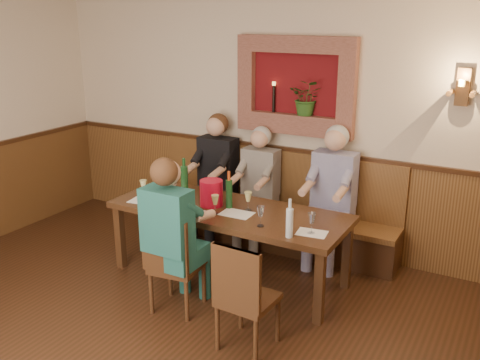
# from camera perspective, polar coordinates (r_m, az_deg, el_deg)

# --- Properties ---
(room_shell) EXTENTS (6.04, 6.04, 2.82)m
(room_shell) POSITION_cam_1_polar(r_m,az_deg,el_deg) (3.59, -16.47, 5.03)
(room_shell) COLOR beige
(room_shell) RESTS_ON ground
(wainscoting) EXTENTS (6.02, 6.02, 1.15)m
(wainscoting) POSITION_cam_1_polar(r_m,az_deg,el_deg) (4.06, -14.86, -13.19)
(wainscoting) COLOR #503017
(wainscoting) RESTS_ON ground
(wall_niche) EXTENTS (1.36, 0.30, 1.06)m
(wall_niche) POSITION_cam_1_polar(r_m,az_deg,el_deg) (5.91, 6.23, 9.49)
(wall_niche) COLOR #600D11
(wall_niche) RESTS_ON ground
(wall_sconce) EXTENTS (0.25, 0.20, 0.35)m
(wall_sconce) POSITION_cam_1_polar(r_m,az_deg,el_deg) (5.45, 22.66, 9.05)
(wall_sconce) COLOR #503017
(wall_sconce) RESTS_ON ground
(dining_table) EXTENTS (2.40, 0.90, 0.75)m
(dining_table) POSITION_cam_1_polar(r_m,az_deg,el_deg) (5.35, -1.20, -3.82)
(dining_table) COLOR #381C11
(dining_table) RESTS_ON ground
(bench) EXTENTS (3.00, 0.45, 1.11)m
(bench) POSITION_cam_1_polar(r_m,az_deg,el_deg) (6.25, 3.20, -4.03)
(bench) COLOR #381E0F
(bench) RESTS_ON ground
(chair_near_left) EXTENTS (0.47, 0.47, 0.94)m
(chair_near_left) POSITION_cam_1_polar(r_m,az_deg,el_deg) (4.98, -6.77, -10.72)
(chair_near_left) COLOR #381C11
(chair_near_left) RESTS_ON ground
(chair_near_right) EXTENTS (0.44, 0.44, 0.94)m
(chair_near_right) POSITION_cam_1_polar(r_m,az_deg,el_deg) (4.44, 0.72, -14.39)
(chair_near_right) COLOR #381C11
(chair_near_right) RESTS_ON ground
(person_bench_left) EXTENTS (0.45, 0.55, 1.49)m
(person_bench_left) POSITION_cam_1_polar(r_m,az_deg,el_deg) (6.37, -2.77, -0.77)
(person_bench_left) COLOR black
(person_bench_left) RESTS_ON ground
(person_bench_mid) EXTENTS (0.41, 0.50, 1.40)m
(person_bench_mid) POSITION_cam_1_polar(r_m,az_deg,el_deg) (6.12, 1.80, -1.97)
(person_bench_mid) COLOR #5F5957
(person_bench_mid) RESTS_ON ground
(person_bench_right) EXTENTS (0.45, 0.56, 1.50)m
(person_bench_right) POSITION_cam_1_polar(r_m,az_deg,el_deg) (5.78, 9.58, -2.93)
(person_bench_right) COLOR navy
(person_bench_right) RESTS_ON ground
(person_chair_front) EXTENTS (0.44, 0.54, 1.47)m
(person_chair_front) POSITION_cam_1_polar(r_m,az_deg,el_deg) (4.83, -6.97, -7.23)
(person_chair_front) COLOR navy
(person_chair_front) RESTS_ON ground
(spittoon_bucket) EXTENTS (0.30, 0.30, 0.26)m
(spittoon_bucket) POSITION_cam_1_polar(r_m,az_deg,el_deg) (5.37, -3.07, -1.38)
(spittoon_bucket) COLOR red
(spittoon_bucket) RESTS_ON dining_table
(wine_bottle_green_a) EXTENTS (0.07, 0.07, 0.38)m
(wine_bottle_green_a) POSITION_cam_1_polar(r_m,az_deg,el_deg) (5.29, -1.18, -1.41)
(wine_bottle_green_a) COLOR #19471E
(wine_bottle_green_a) RESTS_ON dining_table
(wine_bottle_green_b) EXTENTS (0.08, 0.08, 0.42)m
(wine_bottle_green_b) POSITION_cam_1_polar(r_m,az_deg,el_deg) (5.66, -5.95, -0.05)
(wine_bottle_green_b) COLOR #19471E
(wine_bottle_green_b) RESTS_ON dining_table
(water_bottle) EXTENTS (0.06, 0.06, 0.35)m
(water_bottle) POSITION_cam_1_polar(r_m,az_deg,el_deg) (4.63, 5.31, -4.48)
(water_bottle) COLOR silver
(water_bottle) RESTS_ON dining_table
(tasting_sheet_a) EXTENTS (0.34, 0.26, 0.00)m
(tasting_sheet_a) POSITION_cam_1_polar(r_m,az_deg,el_deg) (5.62, -10.05, -2.20)
(tasting_sheet_a) COLOR white
(tasting_sheet_a) RESTS_ON dining_table
(tasting_sheet_b) EXTENTS (0.32, 0.23, 0.00)m
(tasting_sheet_b) POSITION_cam_1_polar(r_m,az_deg,el_deg) (5.18, -0.37, -3.61)
(tasting_sheet_b) COLOR white
(tasting_sheet_b) RESTS_ON dining_table
(tasting_sheet_c) EXTENTS (0.29, 0.22, 0.00)m
(tasting_sheet_c) POSITION_cam_1_polar(r_m,az_deg,el_deg) (4.79, 7.67, -5.62)
(tasting_sheet_c) COLOR white
(tasting_sheet_c) RESTS_ON dining_table
(tasting_sheet_d) EXTENTS (0.31, 0.24, 0.00)m
(tasting_sheet_d) POSITION_cam_1_polar(r_m,az_deg,el_deg) (5.22, -5.07, -3.51)
(tasting_sheet_d) COLOR white
(tasting_sheet_d) RESTS_ON dining_table
(wine_glass_0) EXTENTS (0.08, 0.08, 0.19)m
(wine_glass_0) POSITION_cam_1_polar(r_m,az_deg,el_deg) (5.69, -10.25, -0.93)
(wine_glass_0) COLOR #D9D582
(wine_glass_0) RESTS_ON dining_table
(wine_glass_1) EXTENTS (0.08, 0.08, 0.19)m
(wine_glass_1) POSITION_cam_1_polar(r_m,az_deg,el_deg) (5.16, -2.66, -2.63)
(wine_glass_1) COLOR #D9D582
(wine_glass_1) RESTS_ON dining_table
(wine_glass_2) EXTENTS (0.08, 0.08, 0.19)m
(wine_glass_2) POSITION_cam_1_polar(r_m,az_deg,el_deg) (5.14, -5.73, -2.76)
(wine_glass_2) COLOR #D9D582
(wine_glass_2) RESTS_ON dining_table
(wine_glass_3) EXTENTS (0.08, 0.08, 0.19)m
(wine_glass_3) POSITION_cam_1_polar(r_m,az_deg,el_deg) (4.75, 7.64, -4.60)
(wine_glass_3) COLOR white
(wine_glass_3) RESTS_ON dining_table
(wine_glass_4) EXTENTS (0.08, 0.08, 0.19)m
(wine_glass_4) POSITION_cam_1_polar(r_m,az_deg,el_deg) (5.46, -3.63, -1.47)
(wine_glass_4) COLOR white
(wine_glass_4) RESTS_ON dining_table
(wine_glass_5) EXTENTS (0.08, 0.08, 0.19)m
(wine_glass_5) POSITION_cam_1_polar(r_m,az_deg,el_deg) (4.86, 2.21, -3.90)
(wine_glass_5) COLOR white
(wine_glass_5) RESTS_ON dining_table
(wine_glass_6) EXTENTS (0.08, 0.08, 0.19)m
(wine_glass_6) POSITION_cam_1_polar(r_m,az_deg,el_deg) (5.37, -6.83, -1.89)
(wine_glass_6) COLOR #D9D582
(wine_glass_6) RESTS_ON dining_table
(wine_glass_7) EXTENTS (0.08, 0.08, 0.19)m
(wine_glass_7) POSITION_cam_1_polar(r_m,az_deg,el_deg) (5.69, -7.04, -0.78)
(wine_glass_7) COLOR white
(wine_glass_7) RESTS_ON dining_table
(wine_glass_8) EXTENTS (0.08, 0.08, 0.19)m
(wine_glass_8) POSITION_cam_1_polar(r_m,az_deg,el_deg) (5.24, 0.87, -2.28)
(wine_glass_8) COLOR #D9D582
(wine_glass_8) RESTS_ON dining_table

